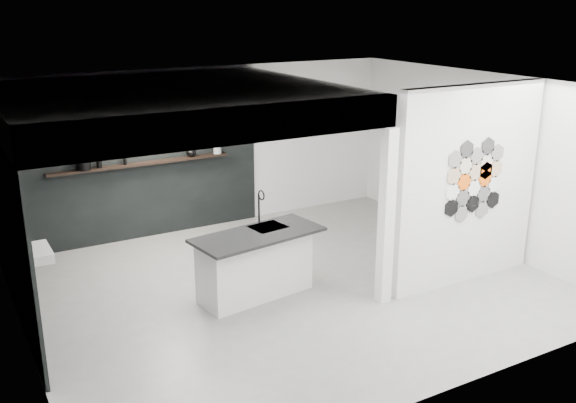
# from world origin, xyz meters

# --- Properties ---
(floor) EXTENTS (7.00, 6.00, 0.01)m
(floor) POSITION_xyz_m (0.00, 0.00, -0.01)
(floor) COLOR slate
(partition_panel) EXTENTS (2.45, 0.15, 2.80)m
(partition_panel) POSITION_xyz_m (2.23, -1.00, 1.40)
(partition_panel) COLOR silver
(partition_panel) RESTS_ON floor
(bay_clad_back) EXTENTS (4.40, 0.04, 2.35)m
(bay_clad_back) POSITION_xyz_m (-1.30, 2.97, 1.18)
(bay_clad_back) COLOR black
(bay_clad_back) RESTS_ON floor
(bay_clad_left) EXTENTS (0.04, 4.00, 2.35)m
(bay_clad_left) POSITION_xyz_m (-3.47, 1.00, 1.18)
(bay_clad_left) COLOR black
(bay_clad_left) RESTS_ON floor
(bulkhead) EXTENTS (4.40, 4.00, 0.40)m
(bulkhead) POSITION_xyz_m (-1.30, 1.00, 2.55)
(bulkhead) COLOR silver
(bulkhead) RESTS_ON corner_column
(corner_column) EXTENTS (0.16, 0.16, 2.35)m
(corner_column) POSITION_xyz_m (0.82, -1.00, 1.18)
(corner_column) COLOR silver
(corner_column) RESTS_ON floor
(fascia_beam) EXTENTS (4.40, 0.16, 0.40)m
(fascia_beam) POSITION_xyz_m (-1.30, -0.92, 2.55)
(fascia_beam) COLOR silver
(fascia_beam) RESTS_ON corner_column
(wall_basin) EXTENTS (0.40, 0.60, 0.12)m
(wall_basin) POSITION_xyz_m (-3.24, 0.80, 0.85)
(wall_basin) COLOR silver
(wall_basin) RESTS_ON bay_clad_left
(display_shelf) EXTENTS (3.00, 0.15, 0.04)m
(display_shelf) POSITION_xyz_m (-1.20, 2.87, 1.30)
(display_shelf) COLOR black
(display_shelf) RESTS_ON bay_clad_back
(kitchen_island) EXTENTS (1.84, 1.01, 1.41)m
(kitchen_island) POSITION_xyz_m (-0.59, -0.02, 0.47)
(kitchen_island) COLOR silver
(kitchen_island) RESTS_ON floor
(stockpot) EXTENTS (0.27, 0.27, 0.18)m
(stockpot) POSITION_xyz_m (-2.12, 2.87, 1.41)
(stockpot) COLOR black
(stockpot) RESTS_ON display_shelf
(kettle) EXTENTS (0.21, 0.21, 0.14)m
(kettle) POSITION_xyz_m (-0.33, 2.87, 1.39)
(kettle) COLOR black
(kettle) RESTS_ON display_shelf
(glass_bowl) EXTENTS (0.18, 0.18, 0.10)m
(glass_bowl) POSITION_xyz_m (0.15, 2.87, 1.37)
(glass_bowl) COLOR gray
(glass_bowl) RESTS_ON display_shelf
(glass_vase) EXTENTS (0.12, 0.12, 0.13)m
(glass_vase) POSITION_xyz_m (0.15, 2.87, 1.39)
(glass_vase) COLOR gray
(glass_vase) RESTS_ON display_shelf
(bottle_dark) EXTENTS (0.07, 0.07, 0.14)m
(bottle_dark) POSITION_xyz_m (-1.47, 2.87, 1.39)
(bottle_dark) COLOR black
(bottle_dark) RESTS_ON display_shelf
(utensil_cup) EXTENTS (0.11, 0.11, 0.11)m
(utensil_cup) POSITION_xyz_m (-1.88, 2.87, 1.37)
(utensil_cup) COLOR black
(utensil_cup) RESTS_ON display_shelf
(hex_tile_cluster) EXTENTS (1.04, 0.02, 1.16)m
(hex_tile_cluster) POSITION_xyz_m (2.26, -1.09, 1.50)
(hex_tile_cluster) COLOR black
(hex_tile_cluster) RESTS_ON partition_panel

